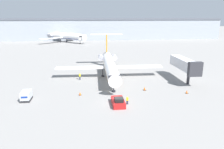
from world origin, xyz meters
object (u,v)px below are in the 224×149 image
at_px(traffic_cone_right, 145,89).
at_px(jet_bridge, 185,64).
at_px(worker_by_wing, 80,76).
at_px(pushback_tug, 118,102).
at_px(airplane_parked_far_left, 64,36).
at_px(traffic_cone_left, 80,94).
at_px(luggage_cart, 26,96).
at_px(airplane_main, 110,65).
at_px(worker_near_tug, 127,100).
at_px(traffic_cone_mid, 187,92).

bearing_deg(traffic_cone_right, jet_bridge, 26.27).
bearing_deg(worker_by_wing, pushback_tug, -66.93).
xyz_separation_m(traffic_cone_right, airplane_parked_far_left, (-26.76, 97.63, 3.63)).
bearing_deg(traffic_cone_right, worker_by_wing, 145.45).
bearing_deg(jet_bridge, traffic_cone_left, -164.22).
distance_m(luggage_cart, airplane_parked_far_left, 100.97).
bearing_deg(airplane_parked_far_left, worker_by_wing, -82.27).
bearing_deg(airplane_parked_far_left, pushback_tug, -79.50).
bearing_deg(worker_by_wing, airplane_main, 11.38).
relative_size(airplane_parked_far_left, jet_bridge, 2.34).
height_order(luggage_cart, traffic_cone_right, luggage_cart).
height_order(airplane_main, worker_by_wing, airplane_main).
xyz_separation_m(worker_near_tug, jet_bridge, (17.34, 13.49, 3.61)).
distance_m(pushback_tug, worker_near_tug, 1.81).
distance_m(airplane_main, traffic_cone_right, 14.03).
bearing_deg(traffic_cone_mid, traffic_cone_right, 160.25).
bearing_deg(traffic_cone_mid, traffic_cone_left, 176.27).
relative_size(luggage_cart, traffic_cone_right, 3.81).
height_order(airplane_main, pushback_tug, airplane_main).
bearing_deg(traffic_cone_right, pushback_tug, -132.94).
xyz_separation_m(airplane_main, pushback_tug, (-0.46, -19.65, -2.85)).
bearing_deg(pushback_tug, worker_near_tug, 4.79).
xyz_separation_m(airplane_main, traffic_cone_right, (6.76, -11.89, -3.13)).
bearing_deg(worker_near_tug, airplane_parked_far_left, 101.46).
bearing_deg(pushback_tug, worker_by_wing, 113.07).
height_order(worker_near_tug, airplane_parked_far_left, airplane_parked_far_left).
distance_m(luggage_cart, traffic_cone_right, 25.39).
bearing_deg(traffic_cone_mid, pushback_tug, -163.67).
distance_m(worker_near_tug, worker_by_wing, 20.21).
bearing_deg(luggage_cart, traffic_cone_mid, 0.29).
xyz_separation_m(pushback_tug, worker_by_wing, (-7.67, 18.01, 0.34)).
bearing_deg(worker_near_tug, airplane_main, 93.91).
relative_size(worker_near_tug, worker_by_wing, 0.87).
xyz_separation_m(luggage_cart, traffic_cone_left, (10.61, 1.68, -0.60)).
bearing_deg(traffic_cone_right, airplane_parked_far_left, 105.33).
xyz_separation_m(luggage_cart, worker_by_wing, (10.27, 13.53, 0.02)).
distance_m(pushback_tug, worker_by_wing, 19.58).
relative_size(traffic_cone_mid, jet_bridge, 0.06).
xyz_separation_m(worker_near_tug, traffic_cone_mid, (14.08, 4.50, -0.50)).
bearing_deg(traffic_cone_right, airplane_main, 119.63).
distance_m(pushback_tug, jet_bridge, 23.80).
distance_m(airplane_main, airplane_parked_far_left, 88.04).
distance_m(traffic_cone_right, jet_bridge, 13.89).
bearing_deg(airplane_main, traffic_cone_right, -60.37).
distance_m(airplane_main, traffic_cone_left, 15.89).
height_order(airplane_main, jet_bridge, airplane_main).
relative_size(luggage_cart, airplane_parked_far_left, 0.10).
xyz_separation_m(airplane_parked_far_left, jet_bridge, (38.67, -91.75, 0.45)).
relative_size(airplane_main, jet_bridge, 2.34).
distance_m(luggage_cart, worker_near_tug, 20.21).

